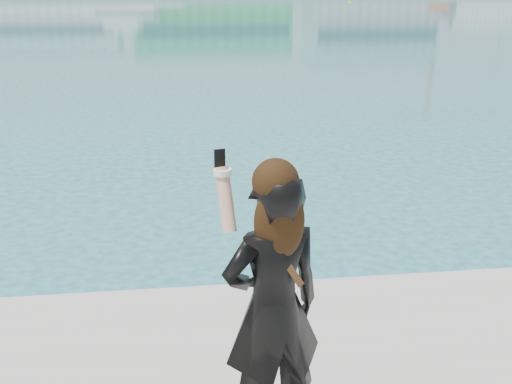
% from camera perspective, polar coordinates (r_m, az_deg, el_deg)
% --- Properties ---
extents(buoy_near, '(0.50, 0.50, 0.50)m').
position_cam_1_polar(buoy_near, '(84.97, 8.40, 16.57)').
color(buoy_near, '#D6D10B').
rests_on(buoy_near, ground).
extents(woman, '(0.64, 0.50, 1.63)m').
position_cam_1_polar(woman, '(3.44, 1.50, -9.65)').
color(woman, black).
rests_on(woman, near_quay).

